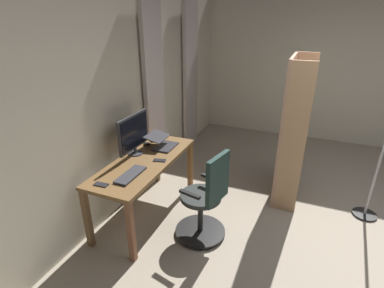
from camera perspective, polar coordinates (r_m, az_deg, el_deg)
The scene contains 15 objects.
ground_plane at distance 3.76m, azimuth 29.98°, elevation -16.92°, with size 8.12×8.12×0.00m, color gray.
back_room_partition at distance 3.70m, azimuth -13.27°, elevation 10.29°, with size 6.25×0.10×2.88m, color beige.
left_room_partition at distance 6.14m, azimuth 30.01°, elevation 12.95°, with size 0.10×5.70×2.88m, color beige.
curtain_left_panel at distance 5.25m, azimuth -0.29°, elevation 13.67°, with size 0.53×0.06×2.69m, color #BBABA4.
curtain_right_panel at distance 4.11m, azimuth -7.45°, elevation 10.69°, with size 0.47×0.06×2.69m, color #BBABA4.
desk at distance 3.46m, azimuth -9.19°, elevation -4.50°, with size 1.55×0.61×0.74m.
office_chair at distance 3.14m, azimuth 2.74°, elevation -11.01°, with size 0.56×0.56×1.03m.
computer_monitor at distance 3.48m, azimuth -11.32°, elevation 2.12°, with size 0.58×0.18×0.49m.
computer_keyboard at distance 3.10m, azimuth -11.91°, elevation -5.92°, with size 0.40×0.15×0.02m, color #333338.
laptop at distance 3.70m, azimuth -5.83°, elevation 0.26°, with size 0.33×0.35×0.16m.
computer_mouse at distance 3.79m, azimuth -8.85°, elevation 0.06°, with size 0.06×0.10×0.04m, color #232328.
cell_phone_by_monitor at distance 3.02m, azimuth -17.33°, elevation -7.58°, with size 0.07×0.14×0.01m, color #232328.
cell_phone_face_up at distance 3.37m, azimuth -6.36°, elevation -3.20°, with size 0.07×0.14×0.01m, color #232328.
mug_tea at distance 3.94m, azimuth -7.06°, elevation 1.54°, with size 0.13×0.09×0.10m.
bookshelf at distance 3.93m, azimuth 18.78°, elevation 2.79°, with size 0.89×0.30×1.84m.
Camera 1 is at (2.92, -0.73, 2.25)m, focal length 27.27 mm.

